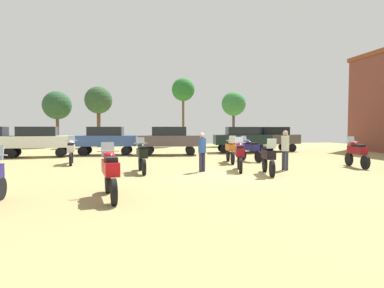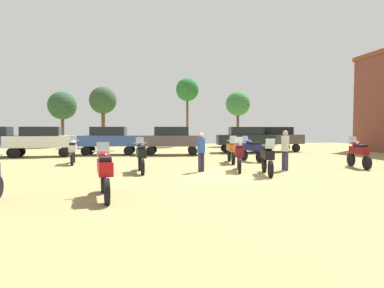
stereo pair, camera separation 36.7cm
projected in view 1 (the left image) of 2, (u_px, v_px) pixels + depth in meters
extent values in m
cube|color=#998A54|center=(228.00, 175.00, 13.29)|extent=(44.00, 52.00, 0.02)
cylinder|color=black|center=(272.00, 169.00, 12.53)|extent=(0.26, 0.67, 0.66)
cylinder|color=black|center=(265.00, 164.00, 14.04)|extent=(0.26, 0.67, 0.66)
cube|color=black|center=(268.00, 154.00, 13.26)|extent=(0.63, 1.33, 0.36)
ellipsoid|color=black|center=(270.00, 148.00, 12.96)|extent=(0.42, 0.54, 0.24)
cube|color=black|center=(267.00, 148.00, 13.47)|extent=(0.42, 0.61, 0.12)
cube|color=silver|center=(272.00, 144.00, 12.63)|extent=(0.38, 0.23, 0.39)
cylinder|color=#B7B7BC|center=(271.00, 145.00, 12.73)|extent=(0.61, 0.17, 0.04)
cylinder|color=black|center=(349.00, 159.00, 16.38)|extent=(0.23, 0.67, 0.66)
cylinder|color=black|center=(365.00, 162.00, 14.90)|extent=(0.23, 0.67, 0.66)
cube|color=maroon|center=(357.00, 150.00, 15.61)|extent=(0.56, 1.31, 0.36)
ellipsoid|color=maroon|center=(354.00, 144.00, 15.88)|extent=(0.39, 0.53, 0.24)
cube|color=black|center=(360.00, 146.00, 15.38)|extent=(0.39, 0.60, 0.12)
cube|color=silver|center=(351.00, 140.00, 16.19)|extent=(0.38, 0.21, 0.39)
cylinder|color=#B7B7BC|center=(352.00, 142.00, 16.10)|extent=(0.62, 0.14, 0.04)
cylinder|color=black|center=(242.00, 155.00, 19.13)|extent=(0.30, 0.63, 0.62)
cylinder|color=black|center=(259.00, 157.00, 17.83)|extent=(0.30, 0.63, 0.62)
cube|color=navy|center=(250.00, 147.00, 18.46)|extent=(0.72, 1.30, 0.36)
ellipsoid|color=navy|center=(247.00, 142.00, 18.69)|extent=(0.45, 0.55, 0.24)
cube|color=black|center=(253.00, 143.00, 18.25)|extent=(0.45, 0.62, 0.12)
cube|color=silver|center=(244.00, 139.00, 18.96)|extent=(0.39, 0.25, 0.39)
cylinder|color=#B7B7BC|center=(245.00, 140.00, 18.88)|extent=(0.60, 0.22, 0.04)
cylinder|color=black|center=(233.00, 158.00, 16.95)|extent=(0.21, 0.68, 0.67)
cylinder|color=black|center=(228.00, 155.00, 18.53)|extent=(0.21, 0.68, 0.67)
cube|color=#CB681E|center=(230.00, 147.00, 17.72)|extent=(0.55, 1.39, 0.36)
ellipsoid|color=#CB681E|center=(231.00, 143.00, 17.40)|extent=(0.39, 0.52, 0.24)
cube|color=black|center=(230.00, 143.00, 17.94)|extent=(0.38, 0.60, 0.12)
cube|color=silver|center=(232.00, 139.00, 17.05)|extent=(0.38, 0.20, 0.39)
cylinder|color=#B7B7BC|center=(232.00, 140.00, 17.16)|extent=(0.62, 0.12, 0.04)
cylinder|color=black|center=(72.00, 157.00, 17.66)|extent=(0.20, 0.67, 0.66)
cylinder|color=black|center=(71.00, 159.00, 16.28)|extent=(0.20, 0.67, 0.66)
cube|color=silver|center=(71.00, 148.00, 16.94)|extent=(0.51, 1.27, 0.36)
ellipsoid|color=silver|center=(71.00, 143.00, 17.19)|extent=(0.38, 0.52, 0.24)
cube|color=black|center=(71.00, 144.00, 16.73)|extent=(0.37, 0.59, 0.12)
cube|color=silver|center=(71.00, 139.00, 17.48)|extent=(0.38, 0.20, 0.39)
cylinder|color=#B7B7BC|center=(71.00, 141.00, 17.39)|extent=(0.62, 0.11, 0.04)
cylinder|color=black|center=(140.00, 163.00, 14.58)|extent=(0.16, 0.66, 0.66)
cylinder|color=black|center=(144.00, 167.00, 13.06)|extent=(0.16, 0.66, 0.66)
cube|color=black|center=(142.00, 153.00, 13.79)|extent=(0.45, 1.36, 0.36)
ellipsoid|color=black|center=(141.00, 146.00, 14.07)|extent=(0.35, 0.50, 0.24)
cube|color=black|center=(142.00, 148.00, 13.56)|extent=(0.34, 0.58, 0.12)
cube|color=silver|center=(140.00, 142.00, 14.38)|extent=(0.37, 0.18, 0.39)
cylinder|color=#B7B7BC|center=(141.00, 143.00, 14.29)|extent=(0.62, 0.08, 0.04)
cylinder|color=black|center=(239.00, 162.00, 15.16)|extent=(0.30, 0.67, 0.66)
cylinder|color=black|center=(241.00, 165.00, 13.62)|extent=(0.30, 0.67, 0.66)
cube|color=maroon|center=(240.00, 152.00, 14.37)|extent=(0.71, 1.37, 0.36)
ellipsoid|color=maroon|center=(239.00, 145.00, 14.65)|extent=(0.44, 0.55, 0.24)
cube|color=black|center=(240.00, 147.00, 14.13)|extent=(0.44, 0.62, 0.12)
cube|color=silver|center=(239.00, 141.00, 14.97)|extent=(0.39, 0.25, 0.39)
cylinder|color=#B7B7BC|center=(239.00, 142.00, 14.87)|extent=(0.61, 0.21, 0.04)
cylinder|color=black|center=(108.00, 182.00, 9.48)|extent=(0.22, 0.68, 0.67)
cylinder|color=black|center=(114.00, 192.00, 7.95)|extent=(0.22, 0.68, 0.67)
cube|color=red|center=(110.00, 167.00, 8.69)|extent=(0.57, 1.42, 0.36)
ellipsoid|color=red|center=(109.00, 156.00, 8.97)|extent=(0.39, 0.52, 0.24)
cube|color=black|center=(111.00, 159.00, 8.45)|extent=(0.38, 0.60, 0.12)
cube|color=silver|center=(108.00, 149.00, 9.28)|extent=(0.38, 0.21, 0.39)
cylinder|color=#B7B7BC|center=(108.00, 151.00, 9.19)|extent=(0.62, 0.13, 0.04)
cylinder|color=black|center=(0.00, 188.00, 8.52)|extent=(0.14, 0.63, 0.63)
cylinder|color=black|center=(83.00, 151.00, 22.17)|extent=(0.66, 0.28, 0.64)
cylinder|color=black|center=(87.00, 150.00, 23.61)|extent=(0.66, 0.28, 0.64)
cylinder|color=black|center=(126.00, 151.00, 22.45)|extent=(0.66, 0.28, 0.64)
cylinder|color=black|center=(128.00, 150.00, 23.88)|extent=(0.66, 0.28, 0.64)
cube|color=#345195|center=(106.00, 141.00, 22.99)|extent=(4.45, 2.19, 0.75)
cube|color=black|center=(106.00, 131.00, 22.96)|extent=(2.50, 1.80, 0.61)
cylinder|color=black|center=(8.00, 153.00, 20.55)|extent=(0.66, 0.27, 0.64)
cylinder|color=black|center=(14.00, 151.00, 21.94)|extent=(0.66, 0.27, 0.64)
cylinder|color=black|center=(148.00, 151.00, 22.26)|extent=(0.66, 0.31, 0.64)
cylinder|color=black|center=(150.00, 150.00, 23.70)|extent=(0.66, 0.31, 0.64)
cylinder|color=black|center=(190.00, 151.00, 22.40)|extent=(0.66, 0.31, 0.64)
cylinder|color=black|center=(190.00, 150.00, 23.83)|extent=(0.66, 0.31, 0.64)
cube|color=#54474B|center=(169.00, 141.00, 23.01)|extent=(4.51, 2.39, 0.75)
cube|color=black|center=(169.00, 131.00, 22.98)|extent=(2.57, 1.90, 0.61)
cylinder|color=black|center=(10.00, 153.00, 20.23)|extent=(0.66, 0.28, 0.64)
cylinder|color=black|center=(16.00, 152.00, 21.61)|extent=(0.66, 0.28, 0.64)
cylinder|color=black|center=(61.00, 152.00, 21.05)|extent=(0.66, 0.28, 0.64)
cylinder|color=black|center=(63.00, 151.00, 22.43)|extent=(0.66, 0.28, 0.64)
cube|color=silver|center=(38.00, 142.00, 21.30)|extent=(4.46, 2.22, 0.75)
cube|color=black|center=(37.00, 131.00, 21.26)|extent=(2.51, 1.81, 0.61)
cylinder|color=black|center=(260.00, 148.00, 25.17)|extent=(0.66, 0.29, 0.64)
cylinder|color=black|center=(251.00, 147.00, 26.54)|extent=(0.66, 0.29, 0.64)
cylinder|color=black|center=(292.00, 148.00, 26.03)|extent=(0.66, 0.29, 0.64)
cylinder|color=black|center=(282.00, 147.00, 27.40)|extent=(0.66, 0.29, 0.64)
cube|color=#56504F|center=(272.00, 139.00, 26.25)|extent=(4.48, 2.27, 0.75)
cube|color=black|center=(272.00, 131.00, 26.22)|extent=(2.53, 1.84, 0.61)
cylinder|color=black|center=(225.00, 149.00, 24.30)|extent=(0.66, 0.31, 0.64)
cylinder|color=black|center=(222.00, 148.00, 25.73)|extent=(0.66, 0.31, 0.64)
cylinder|color=black|center=(263.00, 149.00, 24.44)|extent=(0.66, 0.31, 0.64)
cylinder|color=black|center=(258.00, 148.00, 25.88)|extent=(0.66, 0.31, 0.64)
cube|color=black|center=(242.00, 140.00, 25.06)|extent=(4.51, 2.37, 0.75)
cube|color=black|center=(242.00, 131.00, 25.02)|extent=(2.56, 1.89, 0.61)
cylinder|color=#2E3148|center=(287.00, 161.00, 14.52)|extent=(0.14, 0.14, 0.87)
cylinder|color=#2E3148|center=(283.00, 160.00, 14.64)|extent=(0.14, 0.14, 0.87)
cylinder|color=silver|center=(285.00, 143.00, 14.54)|extent=(0.47, 0.47, 0.69)
sphere|color=tan|center=(285.00, 133.00, 14.52)|extent=(0.24, 0.24, 0.24)
cylinder|color=#2C2A43|center=(204.00, 162.00, 14.15)|extent=(0.14, 0.14, 0.83)
cylinder|color=#2C2A43|center=(201.00, 162.00, 14.05)|extent=(0.14, 0.14, 0.83)
cylinder|color=#2B4E94|center=(202.00, 145.00, 14.06)|extent=(0.46, 0.46, 0.65)
sphere|color=tan|center=(202.00, 135.00, 14.04)|extent=(0.22, 0.22, 0.22)
cylinder|color=brown|center=(58.00, 129.00, 32.40)|extent=(0.31, 0.31, 3.56)
sphere|color=#2B512F|center=(57.00, 105.00, 32.28)|extent=(2.82, 2.82, 2.82)
cylinder|color=brown|center=(183.00, 120.00, 34.55)|extent=(0.25, 0.25, 5.47)
sphere|color=#27702B|center=(183.00, 90.00, 34.39)|extent=(2.43, 2.43, 2.43)
cylinder|color=brown|center=(233.00, 128.00, 34.76)|extent=(0.28, 0.28, 3.94)
sphere|color=#387D3D|center=(234.00, 104.00, 34.63)|extent=(2.59, 2.59, 2.59)
cylinder|color=brown|center=(99.00, 127.00, 32.20)|extent=(0.36, 0.36, 4.08)
sphere|color=#2F4F2C|center=(98.00, 100.00, 32.07)|extent=(2.70, 2.70, 2.70)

